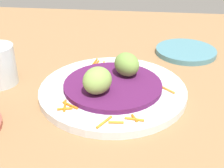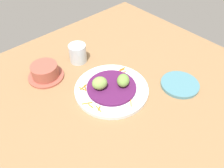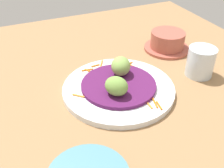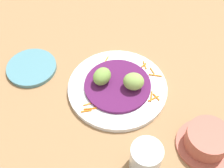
% 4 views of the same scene
% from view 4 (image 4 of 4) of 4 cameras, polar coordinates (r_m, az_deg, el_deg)
% --- Properties ---
extents(table_surface, '(1.10, 1.10, 0.02)m').
position_cam_4_polar(table_surface, '(0.86, -1.05, 0.55)').
color(table_surface, '#936D47').
rests_on(table_surface, ground).
extents(main_plate, '(0.27, 0.27, 0.01)m').
position_cam_4_polar(main_plate, '(0.83, 1.05, -0.72)').
color(main_plate, silver).
rests_on(main_plate, table_surface).
extents(cabbage_bed, '(0.18, 0.18, 0.01)m').
position_cam_4_polar(cabbage_bed, '(0.82, 1.06, -0.22)').
color(cabbage_bed, '#51194C').
rests_on(cabbage_bed, main_plate).
extents(carrot_garnish, '(0.20, 0.25, 0.00)m').
position_cam_4_polar(carrot_garnish, '(0.82, 3.61, -0.39)').
color(carrot_garnish, orange).
rests_on(carrot_garnish, main_plate).
extents(guac_scoop_left, '(0.07, 0.07, 0.05)m').
position_cam_4_polar(guac_scoop_left, '(0.79, 4.11, 0.49)').
color(guac_scoop_left, '#84A851').
rests_on(guac_scoop_left, cabbage_bed).
extents(guac_scoop_center, '(0.07, 0.07, 0.04)m').
position_cam_4_polar(guac_scoop_center, '(0.80, -1.90, 1.46)').
color(guac_scoop_center, '#759E47').
rests_on(guac_scoop_center, cabbage_bed).
extents(side_plate_small, '(0.14, 0.14, 0.01)m').
position_cam_4_polar(side_plate_small, '(0.91, -14.98, 3.02)').
color(side_plate_small, teal).
rests_on(side_plate_small, table_surface).
extents(terracotta_bowl, '(0.14, 0.14, 0.06)m').
position_cam_4_polar(terracotta_bowl, '(0.75, 17.51, -10.14)').
color(terracotta_bowl, '#A85142').
rests_on(terracotta_bowl, table_surface).
extents(water_glass, '(0.07, 0.07, 0.08)m').
position_cam_4_polar(water_glass, '(0.69, 6.26, -13.83)').
color(water_glass, silver).
rests_on(water_glass, table_surface).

